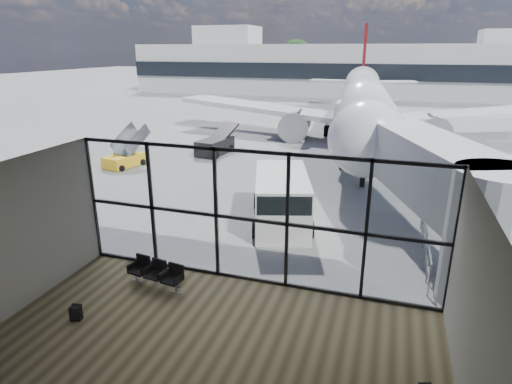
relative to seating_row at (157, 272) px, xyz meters
The scene contains 20 objects.
ground 41.33m from the seating_row, 86.08° to the left, with size 220.00×220.00×0.00m, color slate.
lounge_shell 5.04m from the seating_row, 51.64° to the right, with size 12.02×8.01×4.51m.
glass_curtain_wall 3.55m from the seating_row, 23.58° to the left, with size 12.10×0.12×4.50m.
jet_bridge 11.57m from the seating_row, 47.08° to the left, with size 8.00×16.50×4.33m.
apron_railing 9.66m from the seating_row, 29.33° to the left, with size 0.06×5.46×1.11m.
far_terminal 63.35m from the seating_row, 87.97° to the left, with size 80.00×12.20×11.00m.
tree_0 84.61m from the seating_row, 119.94° to the left, with size 4.95×4.95×7.12m.
tree_1 81.82m from the seating_row, 116.29° to the left, with size 5.61×5.61×8.07m.
tree_2 79.39m from the seating_row, 112.39° to the left, with size 6.27×6.27×9.03m.
tree_3 77.23m from the seating_row, 108.27° to the left, with size 4.95×4.95×7.12m.
tree_4 75.61m from the seating_row, 103.94° to the left, with size 5.61×5.61×8.07m.
tree_5 74.43m from the seating_row, 99.44° to the left, with size 6.27×6.27×9.03m.
seating_row is the anchor object (origin of this frame).
backpack 2.74m from the seating_row, 117.16° to the right, with size 0.33×0.32×0.46m.
airliner 28.36m from the seating_row, 81.51° to the left, with size 33.91×39.38×10.15m.
service_van 6.83m from the seating_row, 68.07° to the left, with size 3.62×5.54×2.23m.
belt_loader 18.46m from the seating_row, 107.08° to the left, with size 2.10×4.43×1.96m.
mobile_stairs 15.86m from the seating_row, 127.80° to the left, with size 2.10×3.27×2.13m.
traffic_cone_a 17.15m from the seating_row, 74.54° to the left, with size 0.48×0.48×0.68m.
traffic_cone_c 18.66m from the seating_row, 73.14° to the left, with size 0.38×0.38×0.54m.
Camera 1 is at (4.06, -12.02, 7.42)m, focal length 30.00 mm.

